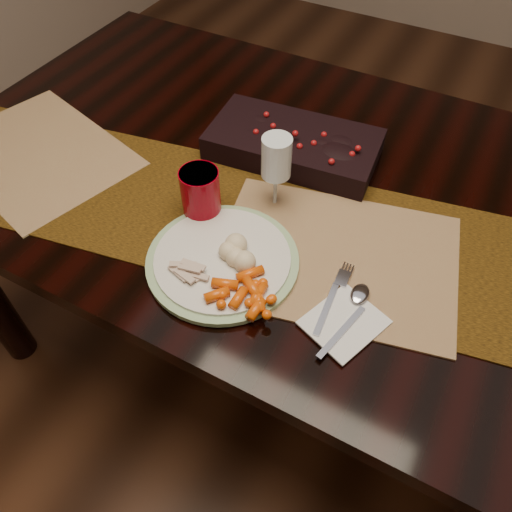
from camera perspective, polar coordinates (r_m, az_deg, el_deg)
The scene contains 15 objects.
floor at distance 1.72m, azimuth 4.44°, elevation -10.93°, with size 5.00×5.00×0.00m, color black.
dining_table at distance 1.40m, azimuth 5.34°, elevation -3.44°, with size 1.80×1.00×0.75m, color black.
table_runner at distance 1.02m, azimuth 6.02°, elevation 2.45°, with size 1.76×0.36×0.00m, color black.
centerpiece at distance 1.18m, azimuth 4.31°, elevation 13.00°, with size 0.38×0.20×0.08m, color black, non-canonical shape.
placemat_main at distance 0.98m, azimuth 9.07°, elevation -0.01°, with size 0.46×0.34×0.00m, color brown.
placemat_second at distance 1.31m, azimuth -23.63°, elevation 10.67°, with size 0.44×0.32×0.00m, color brown.
dinner_plate at distance 0.96m, azimuth -3.85°, elevation -0.42°, with size 0.29×0.29×0.02m, color silver.
baby_carrots at distance 0.89m, azimuth -1.88°, elevation -3.55°, with size 0.11×0.09×0.02m, color #D54907, non-canonical shape.
mashed_potatoes at distance 0.93m, azimuth -1.88°, elevation 0.88°, with size 0.08×0.07×0.04m, color tan, non-canonical shape.
turkey_shreds at distance 0.93m, azimuth -7.86°, elevation -1.69°, with size 0.07×0.06×0.02m, color tan, non-canonical shape.
napkin at distance 0.89m, azimuth 10.04°, elevation -7.48°, with size 0.11×0.13×0.00m, color silver.
fork at distance 0.91m, azimuth 8.52°, elevation -5.04°, with size 0.02×0.15×0.00m, color silver, non-canonical shape.
spoon at distance 0.89m, azimuth 10.40°, elevation -7.16°, with size 0.03×0.17×0.00m, color #A7A7BF, non-canonical shape.
red_cup at distance 1.02m, azimuth -6.34°, elevation 7.09°, with size 0.08×0.08×0.11m, color maroon.
wine_glass at distance 1.02m, azimuth 2.28°, elevation 9.44°, with size 0.06×0.06×0.17m, color silver, non-canonical shape.
Camera 1 is at (0.28, -0.80, 1.50)m, focal length 35.00 mm.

